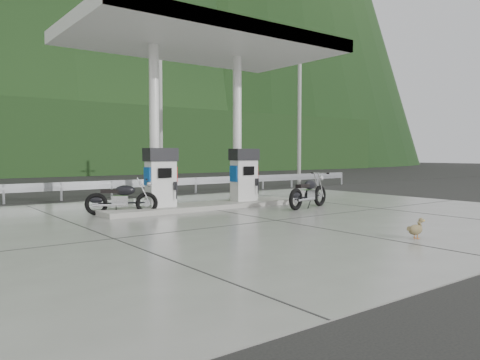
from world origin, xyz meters
TOP-DOWN VIEW (x-y plane):
  - ground at (0.00, 0.00)m, footprint 160.00×160.00m
  - forecourt_apron at (0.00, 0.00)m, footprint 18.00×14.00m
  - pump_island at (0.00, 2.50)m, footprint 7.00×1.40m
  - gas_pump_left at (-1.60, 2.50)m, footprint 0.95×0.55m
  - gas_pump_right at (1.60, 2.50)m, footprint 0.95×0.55m
  - canopy_column_left at (-1.60, 2.90)m, footprint 0.30×0.30m
  - canopy_column_right at (1.60, 2.90)m, footprint 0.30×0.30m
  - canopy_roof at (0.00, 2.50)m, footprint 8.50×5.00m
  - guardrail at (0.00, 8.00)m, footprint 26.00×0.16m
  - road at (0.00, 11.50)m, footprint 60.00×7.00m
  - utility_pole_b at (2.00, 9.50)m, footprint 0.22×0.22m
  - utility_pole_c at (11.00, 9.50)m, footprint 0.22×0.22m
  - tree_band at (0.00, 30.00)m, footprint 80.00×6.00m
  - motorcycle_left at (-2.81, 2.63)m, footprint 2.02×1.38m
  - motorcycle_right at (2.77, 0.55)m, footprint 2.20×1.16m
  - duck at (0.56, -4.78)m, footprint 0.50×0.14m

SIDE VIEW (x-z plane):
  - ground at x=0.00m, z-range 0.00..0.00m
  - road at x=0.00m, z-range 0.00..0.01m
  - forecourt_apron at x=0.00m, z-range 0.00..0.02m
  - pump_island at x=0.00m, z-range 0.02..0.17m
  - duck at x=0.56m, z-range 0.02..0.38m
  - motorcycle_left at x=-2.81m, z-range 0.02..0.94m
  - motorcycle_right at x=2.77m, z-range 0.02..1.01m
  - guardrail at x=0.00m, z-range 0.00..1.42m
  - gas_pump_left at x=-1.60m, z-range 0.17..1.97m
  - gas_pump_right at x=1.60m, z-range 0.17..1.97m
  - canopy_column_left at x=-1.60m, z-range 0.17..5.17m
  - canopy_column_right at x=1.60m, z-range 0.17..5.17m
  - tree_band at x=0.00m, z-range 0.00..6.00m
  - utility_pole_b at x=2.00m, z-range 0.00..8.00m
  - utility_pole_c at x=11.00m, z-range 0.00..8.00m
  - canopy_roof at x=0.00m, z-range 5.17..5.57m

